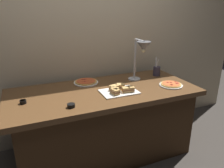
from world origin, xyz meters
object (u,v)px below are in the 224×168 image
object	(u,v)px
sandwich_platter	(120,90)
utensil_holder	(157,71)
sauce_cup_near	(23,102)
heat_lamp	(142,51)
pizza_plate_front	(86,82)
sauce_cup_far	(71,105)
pizza_plate_center	(171,85)

from	to	relation	value
sandwich_platter	utensil_holder	bearing A→B (deg)	26.58
sandwich_platter	utensil_holder	world-z (taller)	utensil_holder
sauce_cup_near	heat_lamp	bearing A→B (deg)	2.84
heat_lamp	pizza_plate_front	bearing A→B (deg)	156.78
utensil_holder	sauce_cup_far	bearing A→B (deg)	-158.10
heat_lamp	utensil_holder	size ratio (longest dim) A/B	2.04
heat_lamp	sauce_cup_far	distance (m)	0.95
sauce_cup_far	pizza_plate_front	bearing A→B (deg)	61.60
pizza_plate_center	utensil_holder	bearing A→B (deg)	80.90
pizza_plate_front	sauce_cup_far	distance (m)	0.60
sauce_cup_near	utensil_holder	size ratio (longest dim) A/B	0.25
pizza_plate_front	utensil_holder	size ratio (longest dim) A/B	1.16
heat_lamp	sandwich_platter	xyz separation A→B (m)	(-0.32, -0.15, -0.34)
sauce_cup_near	sauce_cup_far	world-z (taller)	sauce_cup_near
sauce_cup_near	utensil_holder	xyz separation A→B (m)	(1.52, 0.23, 0.04)
utensil_holder	sauce_cup_near	bearing A→B (deg)	-171.47
pizza_plate_front	sandwich_platter	xyz separation A→B (m)	(0.23, -0.39, 0.01)
pizza_plate_front	utensil_holder	distance (m)	0.87
pizza_plate_front	pizza_plate_center	bearing A→B (deg)	-28.26
sandwich_platter	sauce_cup_near	xyz separation A→B (m)	(-0.89, 0.09, -0.01)
sandwich_platter	pizza_plate_center	bearing A→B (deg)	-4.74
pizza_plate_center	utensil_holder	xyz separation A→B (m)	(0.06, 0.37, 0.05)
sauce_cup_far	utensil_holder	distance (m)	1.24
heat_lamp	pizza_plate_center	distance (m)	0.48
sauce_cup_near	sauce_cup_far	size ratio (longest dim) A/B	0.85
sauce_cup_far	utensil_holder	xyz separation A→B (m)	(1.15, 0.46, 0.04)
sauce_cup_near	utensil_holder	bearing A→B (deg)	8.53
pizza_plate_front	sauce_cup_near	size ratio (longest dim) A/B	4.69
heat_lamp	pizza_plate_front	distance (m)	0.69
pizza_plate_front	utensil_holder	bearing A→B (deg)	-4.47
utensil_holder	sandwich_platter	bearing A→B (deg)	-153.42
pizza_plate_center	sauce_cup_near	distance (m)	1.47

